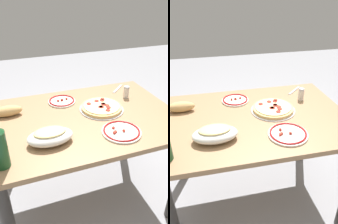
% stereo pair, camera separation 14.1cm
% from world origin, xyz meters
% --- Properties ---
extents(ground_plane, '(8.00, 8.00, 0.00)m').
position_xyz_m(ground_plane, '(0.00, 0.00, 0.00)').
color(ground_plane, gray).
rests_on(ground_plane, ground).
extents(dining_table, '(1.18, 0.83, 0.74)m').
position_xyz_m(dining_table, '(0.00, 0.00, 0.61)').
color(dining_table, '#93704C').
rests_on(dining_table, ground).
extents(pepperoni_pizza, '(0.29, 0.29, 0.03)m').
position_xyz_m(pepperoni_pizza, '(-0.14, -0.04, 0.76)').
color(pepperoni_pizza, '#B7B7BC').
rests_on(pepperoni_pizza, dining_table).
extents(baked_pasta_dish, '(0.24, 0.15, 0.08)m').
position_xyz_m(baked_pasta_dish, '(0.25, 0.19, 0.78)').
color(baked_pasta_dish, white).
rests_on(baked_pasta_dish, dining_table).
extents(side_plate_near, '(0.22, 0.22, 0.02)m').
position_xyz_m(side_plate_near, '(-0.14, 0.24, 0.75)').
color(side_plate_near, white).
rests_on(side_plate_near, dining_table).
extents(side_plate_far, '(0.19, 0.19, 0.02)m').
position_xyz_m(side_plate_far, '(0.08, -0.23, 0.75)').
color(side_plate_far, white).
rests_on(side_plate_far, dining_table).
extents(bread_loaf, '(0.17, 0.07, 0.07)m').
position_xyz_m(bread_loaf, '(0.44, -0.16, 0.77)').
color(bread_loaf, tan).
rests_on(bread_loaf, dining_table).
extents(spice_shaker, '(0.04, 0.04, 0.09)m').
position_xyz_m(spice_shaker, '(-0.37, -0.15, 0.78)').
color(spice_shaker, silver).
rests_on(spice_shaker, dining_table).
extents(fork_right, '(0.14, 0.13, 0.00)m').
position_xyz_m(fork_right, '(-0.39, -0.31, 0.74)').
color(fork_right, '#B7B7BC').
rests_on(fork_right, dining_table).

